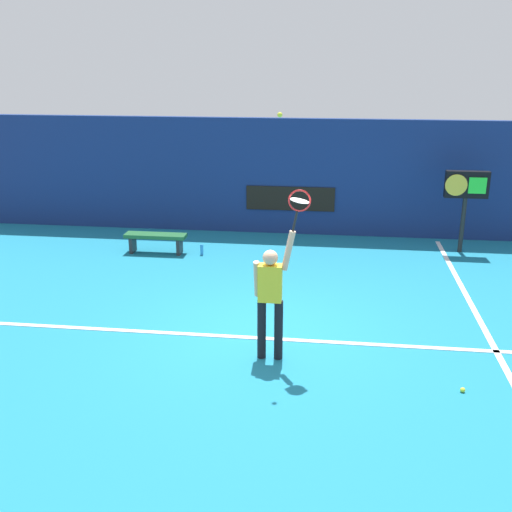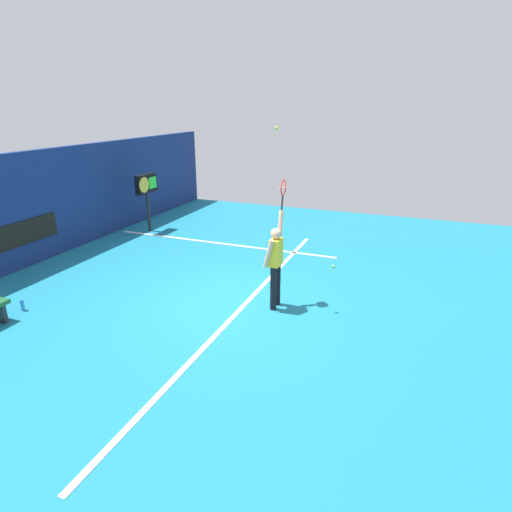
% 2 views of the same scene
% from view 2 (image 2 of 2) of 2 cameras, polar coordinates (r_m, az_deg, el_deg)
% --- Properties ---
extents(ground_plane, '(18.00, 18.00, 0.00)m').
position_cam_2_polar(ground_plane, '(9.16, -3.29, -6.27)').
color(ground_plane, teal).
extents(back_wall, '(18.00, 0.20, 2.86)m').
position_cam_2_polar(back_wall, '(12.25, -29.35, 5.01)').
color(back_wall, navy).
rests_on(back_wall, ground_plane).
extents(sponsor_banner_center, '(2.20, 0.03, 0.60)m').
position_cam_2_polar(sponsor_banner_center, '(12.28, -28.59, 2.63)').
color(sponsor_banner_center, black).
extents(court_baseline, '(10.00, 0.10, 0.01)m').
position_cam_2_polar(court_baseline, '(9.05, -1.60, -6.54)').
color(court_baseline, white).
rests_on(court_baseline, ground_plane).
extents(court_sideline, '(0.10, 7.00, 0.01)m').
position_cam_2_polar(court_sideline, '(12.99, -4.67, 1.66)').
color(court_sideline, white).
rests_on(court_sideline, ground_plane).
extents(tennis_player, '(0.60, 0.31, 1.99)m').
position_cam_2_polar(tennis_player, '(8.62, 2.60, -0.65)').
color(tennis_player, black).
rests_on(tennis_player, ground_plane).
extents(tennis_racket, '(0.37, 0.27, 0.62)m').
position_cam_2_polar(tennis_racket, '(8.61, 3.62, 8.78)').
color(tennis_racket, black).
extents(tennis_ball, '(0.07, 0.07, 0.07)m').
position_cam_2_polar(tennis_ball, '(8.21, 2.77, 16.54)').
color(tennis_ball, '#CCE033').
extents(scoreboard_clock, '(0.96, 0.20, 1.87)m').
position_cam_2_polar(scoreboard_clock, '(14.35, -14.28, 8.89)').
color(scoreboard_clock, black).
rests_on(scoreboard_clock, ground_plane).
extents(water_bottle, '(0.07, 0.07, 0.24)m').
position_cam_2_polar(water_bottle, '(10.00, -28.47, -5.72)').
color(water_bottle, '#338CD8').
rests_on(water_bottle, ground_plane).
extents(spare_ball, '(0.07, 0.07, 0.07)m').
position_cam_2_polar(spare_ball, '(11.24, 10.16, -1.35)').
color(spare_ball, '#CCE033').
rests_on(spare_ball, ground_plane).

